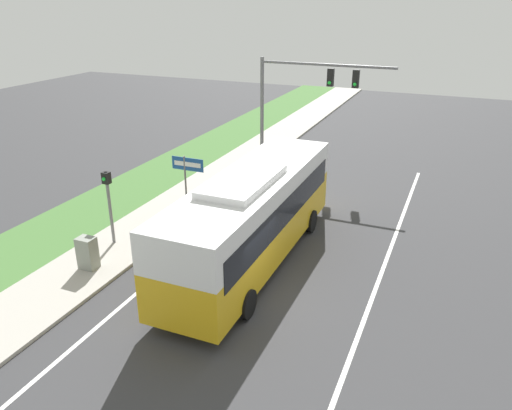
{
  "coord_description": "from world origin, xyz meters",
  "views": [
    {
      "loc": [
        5.47,
        -12.52,
        9.03
      ],
      "look_at": [
        -1.23,
        3.32,
        1.81
      ],
      "focal_mm": 35.0,
      "sensor_mm": 36.0,
      "label": 1
    }
  ],
  "objects_px": {
    "signal_gantry": "(302,91)",
    "utility_cabinet": "(87,253)",
    "bus": "(252,213)",
    "street_sign": "(187,174)",
    "pedestrian_signal": "(108,196)"
  },
  "relations": [
    {
      "from": "street_sign",
      "to": "utility_cabinet",
      "type": "relative_size",
      "value": 2.43
    },
    {
      "from": "street_sign",
      "to": "bus",
      "type": "bearing_deg",
      "value": -30.95
    },
    {
      "from": "signal_gantry",
      "to": "utility_cabinet",
      "type": "bearing_deg",
      "value": -103.35
    },
    {
      "from": "bus",
      "to": "signal_gantry",
      "type": "bearing_deg",
      "value": 99.36
    },
    {
      "from": "bus",
      "to": "pedestrian_signal",
      "type": "height_order",
      "value": "bus"
    },
    {
      "from": "signal_gantry",
      "to": "utility_cabinet",
      "type": "xyz_separation_m",
      "value": [
        -3.27,
        -13.79,
        -3.66
      ]
    },
    {
      "from": "utility_cabinet",
      "to": "pedestrian_signal",
      "type": "bearing_deg",
      "value": 102.62
    },
    {
      "from": "utility_cabinet",
      "to": "signal_gantry",
      "type": "bearing_deg",
      "value": 76.65
    },
    {
      "from": "bus",
      "to": "utility_cabinet",
      "type": "height_order",
      "value": "bus"
    },
    {
      "from": "bus",
      "to": "signal_gantry",
      "type": "distance_m",
      "value": 11.31
    },
    {
      "from": "pedestrian_signal",
      "to": "street_sign",
      "type": "xyz_separation_m",
      "value": [
        1.42,
        3.38,
        0.01
      ]
    },
    {
      "from": "pedestrian_signal",
      "to": "street_sign",
      "type": "height_order",
      "value": "pedestrian_signal"
    },
    {
      "from": "pedestrian_signal",
      "to": "signal_gantry",
      "type": "bearing_deg",
      "value": 72.61
    },
    {
      "from": "bus",
      "to": "utility_cabinet",
      "type": "xyz_separation_m",
      "value": [
        -5.07,
        -2.89,
        -1.24
      ]
    },
    {
      "from": "bus",
      "to": "pedestrian_signal",
      "type": "distance_m",
      "value": 5.58
    }
  ]
}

